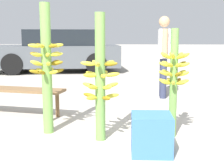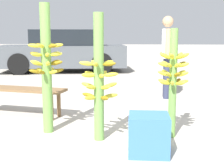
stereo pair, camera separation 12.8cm
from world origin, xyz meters
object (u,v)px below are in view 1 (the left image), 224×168
banana_stalk_right (174,77)px  vendor_person (164,50)px  banana_stalk_left (47,67)px  market_bench (17,93)px  banana_stalk_center (100,79)px  produce_crate (151,134)px  parked_car (58,51)px

banana_stalk_right → vendor_person: (0.17, 2.47, 0.21)m
banana_stalk_left → banana_stalk_right: size_ratio=1.24×
banana_stalk_left → market_bench: 1.15m
banana_stalk_center → produce_crate: 0.87m
market_bench → parked_car: size_ratio=0.34×
banana_stalk_center → vendor_person: vendor_person is taller
banana_stalk_left → market_bench: (-0.68, 0.79, -0.48)m
banana_stalk_left → market_bench: bearing=130.8°
market_bench → parked_car: bearing=108.0°
vendor_person → parked_car: 5.35m
produce_crate → vendor_person: bearing=81.2°
vendor_person → banana_stalk_right: bearing=-1.3°
banana_stalk_left → parked_car: (-1.35, 6.77, -0.16)m
banana_stalk_left → banana_stalk_center: (0.69, -0.25, -0.11)m
parked_car → produce_crate: 7.88m
banana_stalk_right → market_bench: size_ratio=0.86×
banana_stalk_center → parked_car: bearing=106.2°
banana_stalk_left → produce_crate: banana_stalk_left is taller
banana_stalk_right → produce_crate: 0.83m
banana_stalk_right → produce_crate: size_ratio=3.16×
banana_stalk_right → vendor_person: size_ratio=0.82×
banana_stalk_left → market_bench: size_ratio=1.06×
banana_stalk_right → market_bench: bearing=158.9°
banana_stalk_right → parked_car: (-2.92, 6.84, -0.05)m
banana_stalk_left → parked_car: bearing=101.3°
parked_car → banana_stalk_right: bearing=-165.5°
market_bench → produce_crate: size_ratio=3.67×
banana_stalk_left → parked_car: size_ratio=0.37×
banana_stalk_center → produce_crate: size_ratio=3.58×
banana_stalk_right → banana_stalk_left: bearing=177.2°
banana_stalk_left → banana_stalk_center: size_ratio=1.09×
banana_stalk_right → vendor_person: 2.49m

